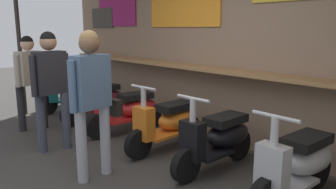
{
  "coord_description": "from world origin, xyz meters",
  "views": [
    {
      "loc": [
        2.93,
        -1.91,
        1.7
      ],
      "look_at": [
        -0.65,
        1.22,
        0.74
      ],
      "focal_mm": 35.22,
      "sensor_mm": 36.0,
      "label": 1
    }
  ],
  "objects_px": {
    "shopper_browsing": "(51,79)",
    "shopper_passing": "(30,74)",
    "scooter_orange": "(170,122)",
    "scooter_silver": "(299,163)",
    "scooter_black": "(219,138)",
    "scooter_maroon": "(99,100)",
    "shopper_with_handbag": "(92,90)",
    "scooter_red": "(130,109)",
    "scooter_teal": "(74,92)"
  },
  "relations": [
    {
      "from": "scooter_maroon",
      "to": "shopper_browsing",
      "type": "bearing_deg",
      "value": 34.0
    },
    {
      "from": "scooter_black",
      "to": "scooter_red",
      "type": "bearing_deg",
      "value": -91.73
    },
    {
      "from": "scooter_orange",
      "to": "shopper_with_handbag",
      "type": "bearing_deg",
      "value": 2.65
    },
    {
      "from": "scooter_maroon",
      "to": "shopper_with_handbag",
      "type": "xyz_separation_m",
      "value": [
        2.13,
        -1.26,
        0.64
      ]
    },
    {
      "from": "scooter_silver",
      "to": "shopper_passing",
      "type": "distance_m",
      "value": 4.34
    },
    {
      "from": "scooter_orange",
      "to": "shopper_with_handbag",
      "type": "xyz_separation_m",
      "value": [
        0.13,
        -1.26,
        0.64
      ]
    },
    {
      "from": "scooter_maroon",
      "to": "scooter_silver",
      "type": "distance_m",
      "value": 3.93
    },
    {
      "from": "scooter_black",
      "to": "shopper_browsing",
      "type": "bearing_deg",
      "value": -58.42
    },
    {
      "from": "scooter_teal",
      "to": "scooter_red",
      "type": "distance_m",
      "value": 2.05
    },
    {
      "from": "scooter_red",
      "to": "shopper_passing",
      "type": "distance_m",
      "value": 1.77
    },
    {
      "from": "scooter_maroon",
      "to": "scooter_red",
      "type": "height_order",
      "value": "same"
    },
    {
      "from": "scooter_orange",
      "to": "shopper_passing",
      "type": "xyz_separation_m",
      "value": [
        -2.21,
        -1.15,
        0.57
      ]
    },
    {
      "from": "shopper_passing",
      "to": "scooter_silver",
      "type": "bearing_deg",
      "value": -5.19
    },
    {
      "from": "shopper_browsing",
      "to": "shopper_passing",
      "type": "height_order",
      "value": "shopper_browsing"
    },
    {
      "from": "scooter_maroon",
      "to": "scooter_silver",
      "type": "height_order",
      "value": "same"
    },
    {
      "from": "scooter_orange",
      "to": "shopper_passing",
      "type": "bearing_deg",
      "value": -65.84
    },
    {
      "from": "scooter_orange",
      "to": "scooter_black",
      "type": "height_order",
      "value": "same"
    },
    {
      "from": "scooter_red",
      "to": "shopper_with_handbag",
      "type": "bearing_deg",
      "value": 45.06
    },
    {
      "from": "scooter_teal",
      "to": "scooter_red",
      "type": "xyz_separation_m",
      "value": [
        2.05,
        -0.0,
        0.0
      ]
    },
    {
      "from": "scooter_teal",
      "to": "scooter_maroon",
      "type": "bearing_deg",
      "value": 89.78
    },
    {
      "from": "scooter_maroon",
      "to": "shopper_with_handbag",
      "type": "bearing_deg",
      "value": 55.75
    },
    {
      "from": "scooter_teal",
      "to": "scooter_orange",
      "type": "height_order",
      "value": "same"
    },
    {
      "from": "scooter_maroon",
      "to": "scooter_orange",
      "type": "distance_m",
      "value": 2.0
    },
    {
      "from": "shopper_with_handbag",
      "to": "shopper_browsing",
      "type": "distance_m",
      "value": 1.15
    },
    {
      "from": "scooter_orange",
      "to": "shopper_browsing",
      "type": "distance_m",
      "value": 1.75
    },
    {
      "from": "scooter_orange",
      "to": "scooter_black",
      "type": "xyz_separation_m",
      "value": [
        0.91,
        0.0,
        0.0
      ]
    },
    {
      "from": "shopper_with_handbag",
      "to": "shopper_browsing",
      "type": "xyz_separation_m",
      "value": [
        -1.15,
        -0.01,
        -0.0
      ]
    },
    {
      "from": "scooter_silver",
      "to": "shopper_browsing",
      "type": "xyz_separation_m",
      "value": [
        -2.96,
        -1.27,
        0.63
      ]
    },
    {
      "from": "shopper_browsing",
      "to": "scooter_red",
      "type": "bearing_deg",
      "value": 81.46
    },
    {
      "from": "scooter_black",
      "to": "shopper_passing",
      "type": "height_order",
      "value": "shopper_passing"
    },
    {
      "from": "scooter_orange",
      "to": "scooter_silver",
      "type": "distance_m",
      "value": 1.94
    },
    {
      "from": "scooter_teal",
      "to": "shopper_browsing",
      "type": "relative_size",
      "value": 0.84
    },
    {
      "from": "scooter_maroon",
      "to": "scooter_silver",
      "type": "xyz_separation_m",
      "value": [
        3.93,
        0.0,
        0.0
      ]
    },
    {
      "from": "shopper_with_handbag",
      "to": "shopper_passing",
      "type": "distance_m",
      "value": 2.35
    },
    {
      "from": "scooter_teal",
      "to": "shopper_passing",
      "type": "distance_m",
      "value": 1.53
    },
    {
      "from": "scooter_maroon",
      "to": "shopper_passing",
      "type": "distance_m",
      "value": 1.3
    },
    {
      "from": "shopper_browsing",
      "to": "scooter_maroon",
      "type": "bearing_deg",
      "value": 119.98
    },
    {
      "from": "scooter_black",
      "to": "shopper_passing",
      "type": "relative_size",
      "value": 0.89
    },
    {
      "from": "scooter_silver",
      "to": "shopper_with_handbag",
      "type": "relative_size",
      "value": 0.83
    },
    {
      "from": "scooter_orange",
      "to": "scooter_red",
      "type": "bearing_deg",
      "value": -93.32
    },
    {
      "from": "scooter_red",
      "to": "shopper_browsing",
      "type": "distance_m",
      "value": 1.42
    },
    {
      "from": "scooter_orange",
      "to": "shopper_with_handbag",
      "type": "relative_size",
      "value": 0.83
    },
    {
      "from": "scooter_black",
      "to": "scooter_silver",
      "type": "height_order",
      "value": "same"
    },
    {
      "from": "shopper_passing",
      "to": "scooter_maroon",
      "type": "bearing_deg",
      "value": 58.63
    },
    {
      "from": "scooter_teal",
      "to": "shopper_with_handbag",
      "type": "height_order",
      "value": "shopper_with_handbag"
    },
    {
      "from": "scooter_orange",
      "to": "scooter_silver",
      "type": "relative_size",
      "value": 1.0
    },
    {
      "from": "scooter_red",
      "to": "shopper_with_handbag",
      "type": "distance_m",
      "value": 1.81
    },
    {
      "from": "shopper_browsing",
      "to": "shopper_with_handbag",
      "type": "bearing_deg",
      "value": -7.26
    },
    {
      "from": "scooter_teal",
      "to": "scooter_black",
      "type": "xyz_separation_m",
      "value": [
        3.96,
        -0.0,
        0.0
      ]
    },
    {
      "from": "scooter_black",
      "to": "scooter_silver",
      "type": "bearing_deg",
      "value": 88.27
    }
  ]
}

